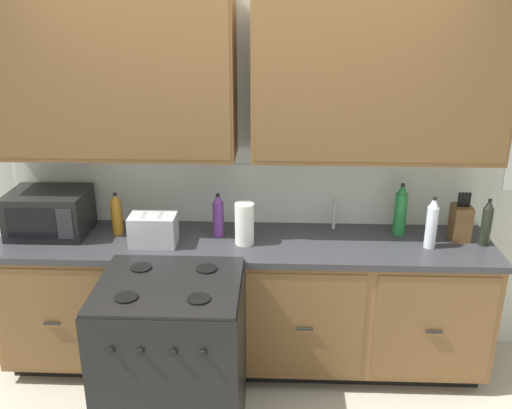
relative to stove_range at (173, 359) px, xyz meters
name	(u,v)px	position (x,y,z in m)	size (l,w,h in m)	color
ground_plane	(242,391)	(0.35, 0.33, -0.47)	(8.00, 8.00, 0.00)	#B2A893
wall_unit	(245,113)	(0.35, 0.83, 1.19)	(4.25, 0.40, 2.58)	silver
counter_run	(244,302)	(0.35, 0.63, -0.01)	(3.08, 0.64, 0.90)	black
stove_range	(173,359)	(0.00, 0.00, 0.00)	(0.76, 0.68, 0.95)	black
microwave	(49,213)	(-0.88, 0.69, 0.57)	(0.48, 0.37, 0.28)	black
toaster	(153,230)	(-0.19, 0.55, 0.53)	(0.28, 0.18, 0.19)	#B7B7BC
knife_block	(461,222)	(1.69, 0.70, 0.55)	(0.11, 0.14, 0.31)	brown
sink_faucet	(334,214)	(0.93, 0.84, 0.53)	(0.02, 0.02, 0.20)	#B2B5BA
paper_towel_roll	(244,224)	(0.36, 0.58, 0.56)	(0.12, 0.12, 0.26)	white
bottle_clear	(432,223)	(1.48, 0.57, 0.59)	(0.07, 0.07, 0.32)	silver
bottle_green	(401,210)	(1.33, 0.77, 0.60)	(0.08, 0.08, 0.34)	#237A38
bottle_violet	(218,216)	(0.19, 0.69, 0.57)	(0.07, 0.07, 0.28)	#663384
bottle_amber	(117,214)	(-0.45, 0.70, 0.57)	(0.07, 0.07, 0.27)	#9E6619
bottle_dark	(487,223)	(1.82, 0.62, 0.58)	(0.06, 0.06, 0.30)	black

